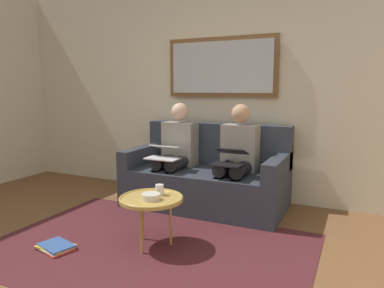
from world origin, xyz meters
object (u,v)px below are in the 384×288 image
object	(u,v)px
bowl	(151,197)
person_left	(237,155)
framed_mirror	(221,67)
cup	(159,190)
laptop_white	(165,152)
couch	(208,177)
magazine_stack	(56,247)
laptop_black	(230,157)
coffee_table	(151,199)
person_right	(176,150)

from	to	relation	value
bowl	person_left	distance (m)	1.25
framed_mirror	cup	world-z (taller)	framed_mirror
bowl	laptop_white	size ratio (longest dim) A/B	0.42
couch	bowl	xyz separation A→B (m)	(-0.03, 1.26, 0.13)
person_left	magazine_stack	bearing A→B (deg)	56.31
person_left	laptop_white	world-z (taller)	person_left
cup	laptop_black	xyz separation A→B (m)	(-0.33, -0.82, 0.17)
framed_mirror	laptop_black	xyz separation A→B (m)	(-0.36, 0.69, -0.92)
laptop_white	magazine_stack	distance (m)	1.46
bowl	magazine_stack	size ratio (longest dim) A/B	0.45
coffee_table	cup	xyz separation A→B (m)	(-0.02, -0.09, 0.06)
laptop_black	cup	bearing A→B (deg)	67.76
laptop_black	person_right	xyz separation A→B (m)	(0.73, -0.24, -0.02)
couch	coffee_table	bearing A→B (deg)	90.25
framed_mirror	person_left	size ratio (longest dim) A/B	1.18
framed_mirror	laptop_white	bearing A→B (deg)	62.72
coffee_table	couch	bearing A→B (deg)	-89.75
cup	framed_mirror	bearing A→B (deg)	-88.87
coffee_table	magazine_stack	world-z (taller)	coffee_table
bowl	person_left	bearing A→B (deg)	-105.50
couch	cup	bearing A→B (deg)	91.52
framed_mirror	couch	bearing A→B (deg)	90.00
laptop_white	coffee_table	bearing A→B (deg)	112.30
bowl	person_left	world-z (taller)	person_left
cup	magazine_stack	bearing A→B (deg)	35.19
couch	laptop_white	distance (m)	0.57
couch	cup	size ratio (longest dim) A/B	19.29
couch	framed_mirror	xyz separation A→B (m)	(0.00, -0.39, 1.24)
couch	coffee_table	size ratio (longest dim) A/B	3.30
coffee_table	person_right	size ratio (longest dim) A/B	0.46
couch	person_right	size ratio (longest dim) A/B	1.52
framed_mirror	person_right	size ratio (longest dim) A/B	1.18
coffee_table	person_right	world-z (taller)	person_right
framed_mirror	cup	bearing A→B (deg)	91.13
framed_mirror	person_left	bearing A→B (deg)	128.53
couch	person_left	distance (m)	0.47
coffee_table	magazine_stack	size ratio (longest dim) A/B	1.58
framed_mirror	laptop_black	world-z (taller)	framed_mirror
framed_mirror	magazine_stack	distance (m)	2.60
laptop_black	framed_mirror	bearing A→B (deg)	-62.34
framed_mirror	coffee_table	world-z (taller)	framed_mirror
couch	laptop_white	size ratio (longest dim) A/B	4.86
coffee_table	laptop_black	size ratio (longest dim) A/B	1.46
cup	coffee_table	bearing A→B (deg)	75.42
cup	bowl	distance (m)	0.14
couch	coffee_table	xyz separation A→B (m)	(-0.01, 1.22, 0.09)
person_left	laptop_white	bearing A→B (deg)	18.86
framed_mirror	magazine_stack	size ratio (longest dim) A/B	4.03
couch	cup	xyz separation A→B (m)	(-0.03, 1.12, 0.15)
coffee_table	person_left	distance (m)	1.22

